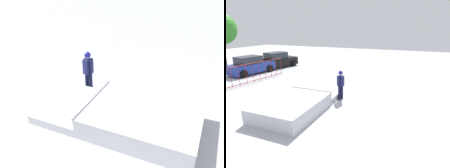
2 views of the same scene
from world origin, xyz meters
TOP-DOWN VIEW (x-y plane):
  - ground_plane at (0.00, 0.00)m, footprint 60.00×60.00m
  - skate_ramp at (0.14, 0.17)m, footprint 5.45×2.70m
  - skater at (2.44, -1.23)m, footprint 0.42×0.43m
  - skateboard at (1.88, -0.76)m, footprint 0.57×0.80m

SIDE VIEW (x-z plane):
  - ground_plane at x=0.00m, z-range 0.00..0.00m
  - skateboard at x=1.88m, z-range 0.03..0.12m
  - skate_ramp at x=0.14m, z-range -0.05..0.69m
  - skater at x=2.44m, z-range 0.14..1.87m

